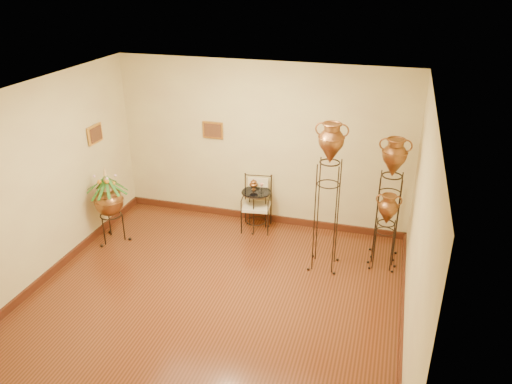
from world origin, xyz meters
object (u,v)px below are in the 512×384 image
(amphora_mid, at_px, (389,200))
(armchair, at_px, (256,204))
(amphora_tall, at_px, (328,196))
(planter_urn, at_px, (109,199))
(side_table, at_px, (256,209))

(amphora_mid, xyz_separation_m, armchair, (-2.14, 0.38, -0.54))
(amphora_tall, xyz_separation_m, planter_urn, (-3.45, -0.20, -0.41))
(amphora_mid, bearing_deg, side_table, 169.95)
(side_table, bearing_deg, armchair, -18.67)
(amphora_tall, relative_size, side_table, 2.54)
(planter_urn, distance_m, armchair, 2.41)
(amphora_tall, height_order, planter_urn, amphora_tall)
(amphora_mid, height_order, planter_urn, amphora_mid)
(amphora_tall, relative_size, armchair, 2.46)
(planter_urn, height_order, side_table, planter_urn)
(planter_urn, height_order, armchair, planter_urn)
(planter_urn, relative_size, side_table, 1.50)
(planter_urn, xyz_separation_m, side_table, (2.16, 1.03, -0.38))
(amphora_mid, xyz_separation_m, planter_urn, (-4.30, -0.65, -0.25))
(amphora_tall, bearing_deg, planter_urn, -176.64)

